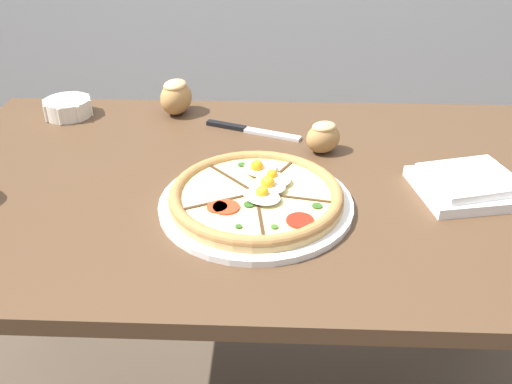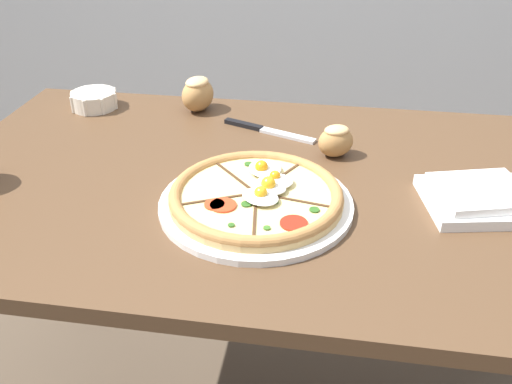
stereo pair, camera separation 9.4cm
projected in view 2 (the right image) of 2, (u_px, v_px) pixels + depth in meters
dining_table at (259, 224)px, 1.10m from camera, size 1.29×0.78×0.74m
pizza at (256, 197)px, 0.95m from camera, size 0.34×0.34×0.06m
ramekin_bowl at (94, 99)px, 1.34m from camera, size 0.12×0.12×0.04m
napkin_folded at (480, 198)px, 0.95m from camera, size 0.21×0.19×0.04m
bread_piece_near at (198, 93)px, 1.31m from camera, size 0.10×0.11×0.08m
bread_piece_far at (336, 140)px, 1.11m from camera, size 0.09×0.08×0.07m
knife_main at (267, 130)px, 1.22m from camera, size 0.22×0.10×0.01m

